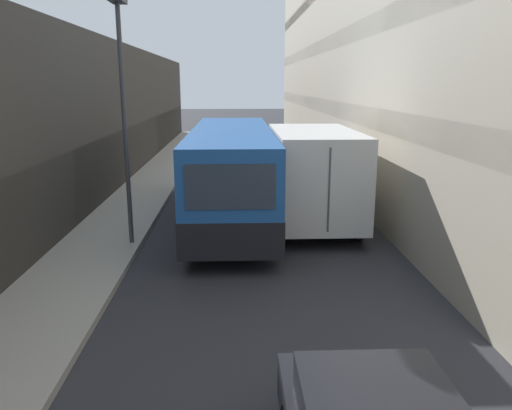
# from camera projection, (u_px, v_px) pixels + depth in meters

# --- Properties ---
(ground_plane) EXTENTS (150.00, 150.00, 0.00)m
(ground_plane) POSITION_uv_depth(u_px,v_px,m) (254.00, 221.00, 16.41)
(ground_plane) COLOR #2B2B30
(sidewalk_left) EXTENTS (2.27, 60.00, 0.15)m
(sidewalk_left) POSITION_uv_depth(u_px,v_px,m) (121.00, 220.00, 16.22)
(sidewalk_left) COLOR #9E998E
(sidewalk_left) RESTS_ON ground_plane
(building_left_shopfront) EXTENTS (2.40, 60.00, 6.16)m
(building_left_shopfront) POSITION_uv_depth(u_px,v_px,m) (43.00, 137.00, 15.49)
(building_left_shopfront) COLOR #423D38
(building_left_shopfront) RESTS_ON ground_plane
(building_right_apartment) EXTENTS (2.40, 60.00, 13.26)m
(building_right_apartment) POSITION_uv_depth(u_px,v_px,m) (418.00, 9.00, 15.04)
(building_right_apartment) COLOR #A89E89
(building_right_apartment) RESTS_ON ground_plane
(bus) EXTENTS (2.50, 10.38, 3.00)m
(bus) POSITION_uv_depth(u_px,v_px,m) (232.00, 172.00, 16.23)
(bus) COLOR #1E519E
(bus) RESTS_ON ground_plane
(box_truck) EXTENTS (2.44, 7.21, 3.02)m
(box_truck) POSITION_uv_depth(u_px,v_px,m) (310.00, 171.00, 16.20)
(box_truck) COLOR silver
(box_truck) RESTS_ON ground_plane
(street_lamp) EXTENTS (0.36, 0.80, 6.44)m
(street_lamp) POSITION_uv_depth(u_px,v_px,m) (121.00, 73.00, 12.66)
(street_lamp) COLOR #38383D
(street_lamp) RESTS_ON sidewalk_left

